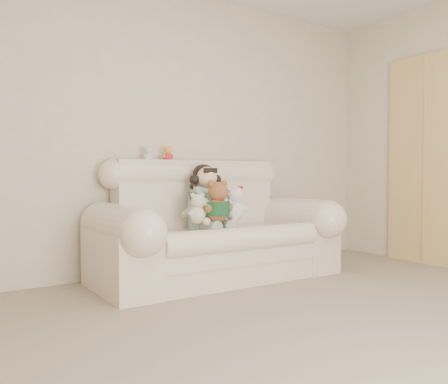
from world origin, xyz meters
TOP-DOWN VIEW (x-y plane):
  - floor at (0.00, 0.00)m, footprint 5.00×5.00m
  - wall_back at (0.00, 2.50)m, footprint 4.50×0.00m
  - sofa at (0.09, 2.00)m, footprint 2.10×0.95m
  - door_panel at (2.22, 1.40)m, footprint 0.06×0.90m
  - seated_child at (0.02, 2.08)m, footprint 0.37×0.44m
  - brown_teddy at (-0.01, 1.85)m, footprint 0.32×0.28m
  - white_cat at (0.20, 1.90)m, footprint 0.26×0.21m
  - cream_teddy at (-0.17, 1.89)m, footprint 0.22×0.19m
  - yellow_mini_bear at (-0.19, 2.39)m, footprint 0.13×0.12m
  - grey_mini_plush at (-0.39, 2.37)m, footprint 0.11×0.09m

SIDE VIEW (x-z plane):
  - floor at x=0.00m, z-range 0.00..0.00m
  - sofa at x=0.09m, z-range 0.00..1.03m
  - cream_teddy at x=-0.17m, z-range 0.50..0.79m
  - white_cat at x=0.20m, z-range 0.50..0.86m
  - brown_teddy at x=-0.01m, z-range 0.50..0.91m
  - seated_child at x=0.02m, z-range 0.42..1.00m
  - door_panel at x=2.22m, z-range 0.00..2.10m
  - grey_mini_plush at x=-0.39m, z-range 1.01..1.17m
  - yellow_mini_bear at x=-0.19m, z-range 1.01..1.18m
  - wall_back at x=0.00m, z-range -0.95..3.55m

